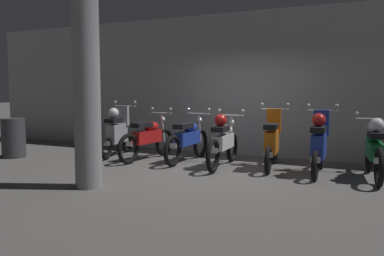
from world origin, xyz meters
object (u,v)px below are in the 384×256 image
object	(u,v)px
motorbike_slot_0	(117,132)
support_pillar	(87,81)
motorbike_slot_2	(188,139)
motorbike_slot_3	(223,141)
motorbike_slot_1	(148,138)
motorbike_slot_4	(272,142)
motorbike_slot_5	(319,144)
motorbike_slot_6	(374,149)
trash_bin	(13,138)

from	to	relation	value
motorbike_slot_0	support_pillar	bearing A→B (deg)	-62.20
motorbike_slot_2	motorbike_slot_3	size ratio (longest dim) A/B	1.00
motorbike_slot_1	motorbike_slot_4	size ratio (longest dim) A/B	1.16
motorbike_slot_5	motorbike_slot_1	bearing A→B (deg)	179.86
motorbike_slot_5	motorbike_slot_6	world-z (taller)	motorbike_slot_5
motorbike_slot_6	support_pillar	xyz separation A→B (m)	(-4.09, -2.63, 1.16)
motorbike_slot_4	support_pillar	xyz separation A→B (m)	(-2.24, -2.79, 1.16)
motorbike_slot_0	trash_bin	bearing A→B (deg)	-148.64
motorbike_slot_4	motorbike_slot_6	size ratio (longest dim) A/B	0.86
motorbike_slot_6	support_pillar	bearing A→B (deg)	-147.22
motorbike_slot_5	trash_bin	world-z (taller)	motorbike_slot_5
motorbike_slot_4	motorbike_slot_6	bearing A→B (deg)	-4.92
motorbike_slot_3	motorbike_slot_4	size ratio (longest dim) A/B	1.16
motorbike_slot_6	support_pillar	world-z (taller)	support_pillar
motorbike_slot_1	motorbike_slot_6	bearing A→B (deg)	0.43
motorbike_slot_0	motorbike_slot_2	bearing A→B (deg)	0.81
motorbike_slot_4	motorbike_slot_6	distance (m)	1.85
motorbike_slot_4	trash_bin	world-z (taller)	motorbike_slot_4
support_pillar	motorbike_slot_1	bearing A→B (deg)	101.15
motorbike_slot_2	support_pillar	size ratio (longest dim) A/B	0.58
motorbike_slot_6	trash_bin	distance (m)	7.64
motorbike_slot_5	motorbike_slot_4	bearing A→B (deg)	167.67
motorbike_slot_5	support_pillar	world-z (taller)	support_pillar
motorbike_slot_0	motorbike_slot_6	world-z (taller)	motorbike_slot_0
motorbike_slot_3	motorbike_slot_4	xyz separation A→B (m)	(0.92, 0.28, -0.00)
motorbike_slot_0	motorbike_slot_5	bearing A→B (deg)	-1.78
motorbike_slot_3	support_pillar	xyz separation A→B (m)	(-1.33, -2.51, 1.16)
motorbike_slot_4	trash_bin	bearing A→B (deg)	-167.23
motorbike_slot_2	trash_bin	world-z (taller)	motorbike_slot_2
motorbike_slot_2	trash_bin	distance (m)	4.07
motorbike_slot_4	motorbike_slot_5	distance (m)	0.95
motorbike_slot_4	support_pillar	bearing A→B (deg)	-128.77
motorbike_slot_3	motorbike_slot_5	bearing A→B (deg)	2.55
motorbike_slot_2	motorbike_slot_6	bearing A→B (deg)	-1.95
motorbike_slot_0	trash_bin	distance (m)	2.38
motorbike_slot_4	trash_bin	xyz separation A→B (m)	(-5.71, -1.29, -0.08)
motorbike_slot_5	support_pillar	size ratio (longest dim) A/B	0.50
motorbike_slot_4	support_pillar	world-z (taller)	support_pillar
motorbike_slot_0	motorbike_slot_4	world-z (taller)	same
motorbike_slot_6	trash_bin	world-z (taller)	motorbike_slot_6
motorbike_slot_0	motorbike_slot_1	size ratio (longest dim) A/B	0.85
motorbike_slot_5	support_pillar	xyz separation A→B (m)	(-3.17, -2.59, 1.12)
motorbike_slot_3	motorbike_slot_1	bearing A→B (deg)	177.16
motorbike_slot_2	motorbike_slot_4	xyz separation A→B (m)	(1.84, 0.03, 0.04)
motorbike_slot_3	motorbike_slot_5	xyz separation A→B (m)	(1.84, 0.08, 0.04)
motorbike_slot_6	motorbike_slot_5	bearing A→B (deg)	-177.29
motorbike_slot_2	motorbike_slot_5	bearing A→B (deg)	-3.50
motorbike_slot_3	motorbike_slot_0	bearing A→B (deg)	175.35
motorbike_slot_1	motorbike_slot_5	distance (m)	3.68
motorbike_slot_3	motorbike_slot_5	world-z (taller)	motorbike_slot_5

